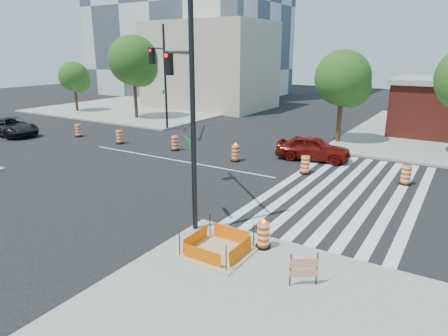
{
  "coord_description": "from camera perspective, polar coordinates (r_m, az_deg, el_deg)",
  "views": [
    {
      "loc": [
        15.61,
        -19.2,
        6.69
      ],
      "look_at": [
        6.1,
        -3.91,
        1.4
      ],
      "focal_mm": 32.0,
      "sensor_mm": 36.0,
      "label": 1
    }
  ],
  "objects": [
    {
      "name": "ground",
      "position": [
        25.63,
        -6.98,
        1.12
      ],
      "size": [
        120.0,
        120.0,
        0.0
      ],
      "primitive_type": "plane",
      "color": "black",
      "rests_on": "ground"
    },
    {
      "name": "sidewalk_nw",
      "position": [
        50.57,
        -10.24,
        8.6
      ],
      "size": [
        22.0,
        22.0,
        0.15
      ],
      "primitive_type": "cube",
      "color": "gray",
      "rests_on": "ground"
    },
    {
      "name": "crosswalk_east",
      "position": [
        20.86,
        17.28,
        -3.09
      ],
      "size": [
        6.75,
        13.5,
        0.01
      ],
      "color": "silver",
      "rests_on": "ground"
    },
    {
      "name": "lane_centerline",
      "position": [
        25.63,
        -6.98,
        1.13
      ],
      "size": [
        14.0,
        0.12,
        0.01
      ],
      "primitive_type": "cube",
      "color": "silver",
      "rests_on": "ground"
    },
    {
      "name": "excavation_pit",
      "position": [
        13.77,
        -0.95,
        -11.66
      ],
      "size": [
        2.2,
        2.2,
        0.9
      ],
      "color": "tan",
      "rests_on": "ground"
    },
    {
      "name": "beige_midrise",
      "position": [
        49.62,
        -2.01,
        14.41
      ],
      "size": [
        14.0,
        10.0,
        10.0
      ],
      "primitive_type": "cube",
      "color": "tan",
      "rests_on": "ground"
    },
    {
      "name": "red_coupe",
      "position": [
        25.93,
        12.61,
        2.82
      ],
      "size": [
        4.88,
        2.63,
        1.58
      ],
      "primitive_type": "imported",
      "rotation": [
        0.0,
        0.0,
        1.74
      ],
      "color": "#630D08",
      "rests_on": "ground"
    },
    {
      "name": "dark_suv",
      "position": [
        37.2,
        -28.1,
        5.23
      ],
      "size": [
        5.43,
        2.8,
        1.46
      ],
      "primitive_type": "imported",
      "rotation": [
        0.0,
        0.0,
        1.5
      ],
      "color": "black",
      "rests_on": "ground"
    },
    {
      "name": "signal_pole_se",
      "position": [
        15.89,
        -5.83,
        10.66
      ],
      "size": [
        4.8,
        4.36,
        8.38
      ],
      "rotation": [
        0.0,
        0.0,
        2.41
      ],
      "color": "black",
      "rests_on": "ground"
    },
    {
      "name": "signal_pole_nw",
      "position": [
        33.48,
        -8.95,
        13.83
      ],
      "size": [
        3.52,
        5.71,
        8.69
      ],
      "rotation": [
        0.0,
        0.0,
        -1.03
      ],
      "color": "black",
      "rests_on": "ground"
    },
    {
      "name": "pit_drum",
      "position": [
        13.97,
        5.64,
        -9.63
      ],
      "size": [
        0.53,
        0.53,
        1.05
      ],
      "color": "black",
      "rests_on": "ground"
    },
    {
      "name": "barricade",
      "position": [
        12.02,
        11.33,
        -13.82
      ],
      "size": [
        0.72,
        0.55,
        1.02
      ],
      "rotation": [
        0.0,
        0.0,
        0.63
      ],
      "color": "#FF4505",
      "rests_on": "ground"
    },
    {
      "name": "tree_north_a",
      "position": [
        48.4,
        -20.57,
        11.89
      ],
      "size": [
        3.33,
        3.29,
        5.6
      ],
      "color": "#382314",
      "rests_on": "ground"
    },
    {
      "name": "tree_north_b",
      "position": [
        41.54,
        -12.74,
        14.4
      ],
      "size": [
        4.85,
        4.85,
        8.25
      ],
      "color": "#382314",
      "rests_on": "ground"
    },
    {
      "name": "tree_north_c",
      "position": [
        30.79,
        16.67,
        11.79
      ],
      "size": [
        4.03,
        4.02,
        6.83
      ],
      "color": "#382314",
      "rests_on": "ground"
    },
    {
      "name": "median_drum_0",
      "position": [
        34.5,
        -20.1,
        5.01
      ],
      "size": [
        0.6,
        0.6,
        1.02
      ],
      "color": "black",
      "rests_on": "ground"
    },
    {
      "name": "median_drum_1",
      "position": [
        30.95,
        -14.69,
        4.26
      ],
      "size": [
        0.6,
        0.6,
        1.02
      ],
      "color": "black",
      "rests_on": "ground"
    },
    {
      "name": "median_drum_2",
      "position": [
        28.07,
        -7.02,
        3.47
      ],
      "size": [
        0.6,
        0.6,
        1.02
      ],
      "color": "black",
      "rests_on": "ground"
    },
    {
      "name": "median_drum_3",
      "position": [
        25.11,
        1.65,
        2.07
      ],
      "size": [
        0.6,
        0.6,
        1.18
      ],
      "color": "black",
      "rests_on": "ground"
    },
    {
      "name": "median_drum_4",
      "position": [
        22.98,
        11.51,
        0.35
      ],
      "size": [
        0.6,
        0.6,
        1.02
      ],
      "color": "black",
      "rests_on": "ground"
    },
    {
      "name": "median_drum_5",
      "position": [
        22.72,
        24.55,
        -1.02
      ],
      "size": [
        0.6,
        0.6,
        1.02
      ],
      "color": "black",
      "rests_on": "ground"
    }
  ]
}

